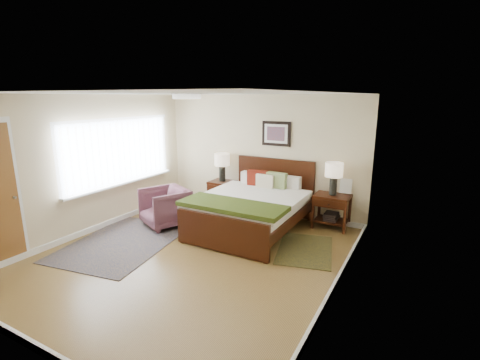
{
  "coord_description": "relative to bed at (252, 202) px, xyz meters",
  "views": [
    {
      "loc": [
        3.11,
        -4.09,
        2.46
      ],
      "look_at": [
        0.3,
        1.03,
        1.05
      ],
      "focal_mm": 26.0,
      "sensor_mm": 36.0,
      "label": 1
    }
  ],
  "objects": [
    {
      "name": "lamp_left",
      "position": [
        -1.18,
        0.86,
        0.51
      ],
      "size": [
        0.32,
        0.32,
        0.61
      ],
      "color": "black",
      "rests_on": "nightstand_left"
    },
    {
      "name": "front_wall",
      "position": [
        -0.35,
        -3.91,
        0.7
      ],
      "size": [
        4.5,
        0.04,
        2.5
      ],
      "primitive_type": "cube",
      "color": "beige",
      "rests_on": "ground"
    },
    {
      "name": "armchair",
      "position": [
        -1.59,
        -0.58,
        -0.18
      ],
      "size": [
        1.06,
        1.07,
        0.74
      ],
      "primitive_type": "imported",
      "rotation": [
        0.0,
        0.0,
        -0.44
      ],
      "color": "brown",
      "rests_on": "ground"
    },
    {
      "name": "wall_art",
      "position": [
        0.0,
        1.06,
        1.17
      ],
      "size": [
        0.62,
        0.05,
        0.5
      ],
      "color": "black",
      "rests_on": "back_wall"
    },
    {
      "name": "back_wall",
      "position": [
        -0.35,
        1.09,
        0.7
      ],
      "size": [
        4.5,
        0.04,
        2.5
      ],
      "primitive_type": "cube",
      "color": "beige",
      "rests_on": "ground"
    },
    {
      "name": "left_wall",
      "position": [
        -2.6,
        -1.41,
        0.7
      ],
      "size": [
        0.04,
        5.0,
        2.5
      ],
      "primitive_type": "cube",
      "color": "beige",
      "rests_on": "ground"
    },
    {
      "name": "lamp_right",
      "position": [
        1.26,
        0.86,
        0.53
      ],
      "size": [
        0.32,
        0.32,
        0.61
      ],
      "color": "black",
      "rests_on": "nightstand_right"
    },
    {
      "name": "nightstand_left",
      "position": [
        -1.18,
        0.84,
        -0.04
      ],
      "size": [
        0.53,
        0.48,
        0.63
      ],
      "color": "#331607",
      "rests_on": "ground"
    },
    {
      "name": "ceiling",
      "position": [
        -0.35,
        -1.41,
        1.95
      ],
      "size": [
        4.5,
        5.0,
        0.02
      ],
      "primitive_type": "cube",
      "color": "white",
      "rests_on": "back_wall"
    },
    {
      "name": "floor",
      "position": [
        -0.35,
        -1.41,
        -0.55
      ],
      "size": [
        5.0,
        5.0,
        0.0
      ],
      "primitive_type": "plane",
      "color": "olive",
      "rests_on": "ground"
    },
    {
      "name": "ceil_fixture",
      "position": [
        -0.35,
        -1.41,
        1.92
      ],
      "size": [
        0.44,
        0.44,
        0.08
      ],
      "color": "white",
      "rests_on": "ceiling"
    },
    {
      "name": "bed",
      "position": [
        0.0,
        0.0,
        0.0
      ],
      "size": [
        1.82,
        2.21,
        1.19
      ],
      "color": "#331607",
      "rests_on": "ground"
    },
    {
      "name": "rug_navy",
      "position": [
        1.16,
        -0.36,
        -0.54
      ],
      "size": [
        1.14,
        1.45,
        0.01
      ],
      "primitive_type": "cube",
      "rotation": [
        0.0,
        0.0,
        0.24
      ],
      "color": "black",
      "rests_on": "ground"
    },
    {
      "name": "right_wall",
      "position": [
        1.9,
        -1.41,
        0.7
      ],
      "size": [
        0.04,
        5.0,
        2.5
      ],
      "primitive_type": "cube",
      "color": "beige",
      "rests_on": "ground"
    },
    {
      "name": "rug_persian",
      "position": [
        -1.7,
        -1.58,
        -0.54
      ],
      "size": [
        1.92,
        2.45,
        0.01
      ],
      "primitive_type": "cube",
      "rotation": [
        0.0,
        0.0,
        0.16
      ],
      "color": "#0B1338",
      "rests_on": "ground"
    },
    {
      "name": "nightstand_right",
      "position": [
        1.26,
        0.85,
        -0.15
      ],
      "size": [
        0.66,
        0.49,
        0.65
      ],
      "color": "#331607",
      "rests_on": "ground"
    },
    {
      "name": "window",
      "position": [
        -2.55,
        -0.71,
        0.83
      ],
      "size": [
        0.11,
        2.72,
        1.32
      ],
      "color": "silver",
      "rests_on": "left_wall"
    }
  ]
}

